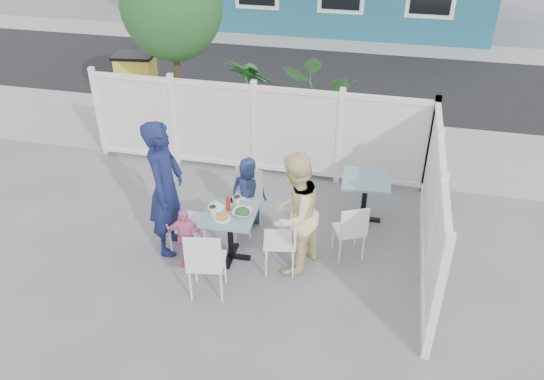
% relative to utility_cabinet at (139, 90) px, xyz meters
% --- Properties ---
extents(ground, '(80.00, 80.00, 0.00)m').
position_rel_utility_cabinet_xyz_m(ground, '(2.81, -4.00, -0.68)').
color(ground, slate).
extents(near_sidewalk, '(24.00, 2.60, 0.01)m').
position_rel_utility_cabinet_xyz_m(near_sidewalk, '(2.81, -0.20, -0.68)').
color(near_sidewalk, gray).
rests_on(near_sidewalk, ground).
extents(street, '(24.00, 5.00, 0.01)m').
position_rel_utility_cabinet_xyz_m(street, '(2.81, 3.50, -0.68)').
color(street, black).
rests_on(street, ground).
extents(far_sidewalk, '(24.00, 1.60, 0.01)m').
position_rel_utility_cabinet_xyz_m(far_sidewalk, '(2.81, 6.60, -0.68)').
color(far_sidewalk, gray).
rests_on(far_sidewalk, ground).
extents(fence_back, '(5.86, 0.08, 1.60)m').
position_rel_utility_cabinet_xyz_m(fence_back, '(2.91, -1.60, 0.10)').
color(fence_back, white).
rests_on(fence_back, ground).
extents(fence_right, '(0.08, 3.66, 1.60)m').
position_rel_utility_cabinet_xyz_m(fence_right, '(5.81, -3.40, 0.10)').
color(fence_right, white).
rests_on(fence_right, ground).
extents(tree, '(1.80, 1.62, 3.59)m').
position_rel_utility_cabinet_xyz_m(tree, '(1.21, -0.70, 1.91)').
color(tree, '#382316').
rests_on(tree, ground).
extents(utility_cabinet, '(0.80, 0.61, 1.36)m').
position_rel_utility_cabinet_xyz_m(utility_cabinet, '(0.00, 0.00, 0.00)').
color(utility_cabinet, gold).
rests_on(utility_cabinet, ground).
extents(potted_shrub_a, '(1.36, 1.36, 1.82)m').
position_rel_utility_cabinet_xyz_m(potted_shrub_a, '(2.68, -0.90, 0.23)').
color(potted_shrub_a, '#1A4825').
rests_on(potted_shrub_a, ground).
extents(potted_shrub_b, '(2.09, 2.10, 1.76)m').
position_rel_utility_cabinet_xyz_m(potted_shrub_b, '(4.14, -1.00, 0.20)').
color(potted_shrub_b, '#1A4825').
rests_on(potted_shrub_b, ground).
extents(main_table, '(0.71, 0.71, 0.73)m').
position_rel_utility_cabinet_xyz_m(main_table, '(3.21, -4.02, -0.12)').
color(main_table, '#476D78').
rests_on(main_table, ground).
extents(spare_table, '(0.73, 0.73, 0.74)m').
position_rel_utility_cabinet_xyz_m(spare_table, '(4.90, -2.69, -0.11)').
color(spare_table, '#476D78').
rests_on(spare_table, ground).
extents(chair_left, '(0.44, 0.45, 0.96)m').
position_rel_utility_cabinet_xyz_m(chair_left, '(2.47, -3.96, -0.12)').
color(chair_left, white).
rests_on(chair_left, ground).
extents(chair_right, '(0.50, 0.51, 0.95)m').
position_rel_utility_cabinet_xyz_m(chair_right, '(3.99, -4.07, -0.13)').
color(chair_right, white).
rests_on(chair_right, ground).
extents(chair_back, '(0.50, 0.49, 0.94)m').
position_rel_utility_cabinet_xyz_m(chair_back, '(3.22, -3.24, -0.14)').
color(chair_back, white).
rests_on(chair_back, ground).
extents(chair_near, '(0.52, 0.50, 0.98)m').
position_rel_utility_cabinet_xyz_m(chair_near, '(3.15, -4.82, -0.11)').
color(chair_near, white).
rests_on(chair_near, ground).
extents(chair_spare, '(0.51, 0.50, 0.85)m').
position_rel_utility_cabinet_xyz_m(chair_spare, '(4.79, -3.64, -0.19)').
color(chair_spare, white).
rests_on(chair_spare, ground).
extents(man, '(0.52, 0.74, 1.95)m').
position_rel_utility_cabinet_xyz_m(man, '(2.32, -3.98, 0.29)').
color(man, '#151D4A').
rests_on(man, ground).
extents(woman, '(0.88, 0.99, 1.69)m').
position_rel_utility_cabinet_xyz_m(woman, '(4.08, -4.01, 0.17)').
color(woman, '#F1D25E').
rests_on(woman, ground).
extents(boy, '(0.56, 0.41, 1.07)m').
position_rel_utility_cabinet_xyz_m(boy, '(3.22, -3.11, -0.15)').
color(boy, navy).
rests_on(boy, ground).
extents(toddler, '(0.55, 0.31, 0.88)m').
position_rel_utility_cabinet_xyz_m(toddler, '(2.66, -4.28, -0.24)').
color(toddler, pink).
rests_on(toddler, ground).
extents(plate_main, '(0.22, 0.22, 0.01)m').
position_rel_utility_cabinet_xyz_m(plate_main, '(3.16, -4.16, 0.05)').
color(plate_main, white).
rests_on(plate_main, main_table).
extents(plate_side, '(0.23, 0.23, 0.02)m').
position_rel_utility_cabinet_xyz_m(plate_side, '(3.00, -3.92, 0.06)').
color(plate_side, white).
rests_on(plate_side, main_table).
extents(salad_bowl, '(0.25, 0.25, 0.06)m').
position_rel_utility_cabinet_xyz_m(salad_bowl, '(3.39, -4.00, 0.08)').
color(salad_bowl, white).
rests_on(salad_bowl, main_table).
extents(coffee_cup_a, '(0.08, 0.08, 0.12)m').
position_rel_utility_cabinet_xyz_m(coffee_cup_a, '(3.01, -4.10, 0.11)').
color(coffee_cup_a, beige).
rests_on(coffee_cup_a, main_table).
extents(coffee_cup_b, '(0.08, 0.08, 0.12)m').
position_rel_utility_cabinet_xyz_m(coffee_cup_b, '(3.25, -3.79, 0.11)').
color(coffee_cup_b, beige).
rests_on(coffee_cup_b, main_table).
extents(ketchup_bottle, '(0.06, 0.06, 0.19)m').
position_rel_utility_cabinet_xyz_m(ketchup_bottle, '(3.17, -3.94, 0.14)').
color(ketchup_bottle, '#B81C0A').
rests_on(ketchup_bottle, main_table).
extents(salt_shaker, '(0.03, 0.03, 0.07)m').
position_rel_utility_cabinet_xyz_m(salt_shaker, '(3.12, -3.77, 0.08)').
color(salt_shaker, white).
rests_on(salt_shaker, main_table).
extents(pepper_shaker, '(0.03, 0.03, 0.07)m').
position_rel_utility_cabinet_xyz_m(pepper_shaker, '(3.16, -3.75, 0.08)').
color(pepper_shaker, black).
rests_on(pepper_shaker, main_table).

